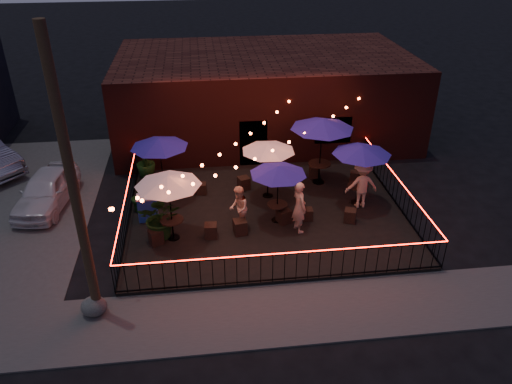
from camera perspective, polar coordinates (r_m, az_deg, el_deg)
ground at (r=17.00m, az=2.07°, el=-6.23°), size 110.00×110.00×0.00m
patio at (r=18.60m, az=1.14°, el=-2.48°), size 10.00×8.00×0.15m
sidewalk at (r=14.51m, az=4.08°, el=-13.58°), size 18.00×2.50×0.05m
brick_building at (r=25.13m, az=0.93°, el=11.06°), size 14.00×8.00×4.00m
utility_pole at (r=12.90m, az=-20.11°, el=0.24°), size 0.26×0.26×8.00m
fence_front at (r=15.03m, az=3.29°, el=-8.58°), size 10.00×0.04×1.04m
fence_left at (r=18.36m, az=-14.49°, el=-1.84°), size 0.04×8.00×1.04m
fence_right at (r=19.56m, az=15.83°, el=0.01°), size 0.04×8.00×1.04m
festoon_lights at (r=17.07m, az=-2.00°, el=3.75°), size 10.02×8.72×1.32m
cafe_table_0 at (r=16.25m, az=-10.02°, el=1.19°), size 2.19×2.19×2.40m
cafe_table_1 at (r=19.02m, az=-11.00°, el=5.46°), size 2.67×2.67×2.41m
cafe_table_2 at (r=17.09m, az=2.55°, el=2.44°), size 2.61×2.61×2.20m
cafe_table_3 at (r=18.67m, az=1.41°, el=5.07°), size 2.60×2.60×2.26m
cafe_table_4 at (r=18.54m, az=12.02°, el=4.63°), size 2.51×2.51×2.39m
cafe_table_5 at (r=19.70m, az=7.59°, el=7.63°), size 2.57×2.57×2.77m
bistro_chair_0 at (r=17.08m, az=-11.36°, el=-5.05°), size 0.56×0.56×0.50m
bistro_chair_1 at (r=17.14m, az=-5.19°, el=-4.42°), size 0.44×0.44×0.49m
bistro_chair_2 at (r=19.79m, az=-10.80°, el=0.10°), size 0.46×0.46×0.47m
bistro_chair_3 at (r=19.78m, az=-6.25°, el=0.40°), size 0.40×0.40×0.44m
bistro_chair_4 at (r=17.25m, az=-1.84°, el=-4.01°), size 0.49×0.49×0.51m
bistro_chair_5 at (r=17.86m, az=3.20°, el=-2.74°), size 0.56×0.56×0.52m
bistro_chair_6 at (r=20.01m, az=-1.41°, el=1.03°), size 0.53×0.53×0.50m
bistro_chair_7 at (r=20.41m, az=3.48°, el=1.52°), size 0.47×0.47×0.45m
bistro_chair_8 at (r=18.11m, az=5.88°, el=-2.53°), size 0.39×0.39×0.43m
bistro_chair_9 at (r=18.21m, az=10.70°, el=-2.66°), size 0.53×0.53×0.48m
bistro_chair_10 at (r=21.03m, az=6.62°, el=2.27°), size 0.44×0.44×0.46m
bistro_chair_11 at (r=21.04m, az=11.15°, el=1.82°), size 0.44×0.44×0.41m
patron_a at (r=17.09m, az=4.96°, el=-1.70°), size 0.64×0.80×1.90m
patron_b at (r=17.22m, az=-1.98°, el=-1.87°), size 0.63×0.80×1.63m
patron_c at (r=18.87m, az=11.99°, el=0.85°), size 1.21×0.71×1.87m
potted_shrub_a at (r=17.10m, az=-10.80°, el=-2.84°), size 1.49×1.31×1.55m
potted_shrub_b at (r=18.85m, az=-13.12°, el=-0.47°), size 0.72×0.60×1.21m
potted_shrub_c at (r=21.28m, az=-12.55°, el=3.52°), size 0.81×0.81×1.42m
cooler at (r=18.30m, az=-12.27°, el=-1.76°), size 0.74×0.55×0.96m
boulder at (r=14.93m, az=-18.04°, el=-12.32°), size 0.99×0.92×0.63m
car_white at (r=20.54m, az=-22.84°, el=0.19°), size 2.10×4.11×1.34m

